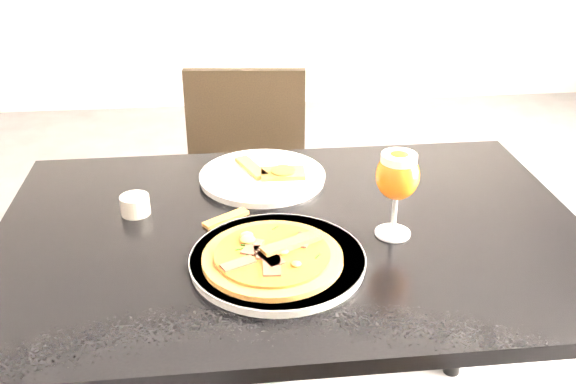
{
  "coord_description": "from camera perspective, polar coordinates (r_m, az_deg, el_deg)",
  "views": [
    {
      "loc": [
        -0.2,
        -1.04,
        1.41
      ],
      "look_at": [
        -0.08,
        0.09,
        0.83
      ],
      "focal_mm": 40.0,
      "sensor_mm": 36.0,
      "label": 1
    }
  ],
  "objects": [
    {
      "name": "loose_crust",
      "position": [
        1.34,
        -5.54,
        -2.35
      ],
      "size": [
        0.1,
        0.08,
        0.01
      ],
      "primitive_type": "cube",
      "rotation": [
        0.0,
        0.0,
        0.6
      ],
      "color": "#925723",
      "rests_on": "dining_table"
    },
    {
      "name": "dining_table",
      "position": [
        1.35,
        0.4,
        -6.5
      ],
      "size": [
        1.2,
        0.8,
        0.75
      ],
      "rotation": [
        0.0,
        0.0,
        0.0
      ],
      "color": "black",
      "rests_on": "ground"
    },
    {
      "name": "crust_scraps",
      "position": [
        1.5,
        -1.4,
        1.87
      ],
      "size": [
        0.16,
        0.14,
        0.01
      ],
      "rotation": [
        0.0,
        0.0,
        -0.75
      ],
      "color": "#925723",
      "rests_on": "plate_second"
    },
    {
      "name": "plate_second",
      "position": [
        1.5,
        -2.28,
        1.36
      ],
      "size": [
        0.38,
        0.38,
        0.02
      ],
      "primitive_type": "cylinder",
      "rotation": [
        0.0,
        0.0,
        -0.37
      ],
      "color": "silver",
      "rests_on": "dining_table"
    },
    {
      "name": "beer_glass",
      "position": [
        1.24,
        9.71,
        1.4
      ],
      "size": [
        0.09,
        0.09,
        0.18
      ],
      "color": "silver",
      "rests_on": "dining_table"
    },
    {
      "name": "chair_far",
      "position": [
        2.03,
        -3.79,
        -0.58
      ],
      "size": [
        0.43,
        0.43,
        0.85
      ],
      "rotation": [
        0.0,
        0.0,
        -0.1
      ],
      "color": "black",
      "rests_on": "ground"
    },
    {
      "name": "pizza",
      "position": [
        1.17,
        -1.35,
        -5.72
      ],
      "size": [
        0.26,
        0.26,
        0.03
      ],
      "rotation": [
        0.0,
        0.0,
        0.15
      ],
      "color": "#925723",
      "rests_on": "plate_main"
    },
    {
      "name": "plate_main",
      "position": [
        1.19,
        -0.93,
        -6.09
      ],
      "size": [
        0.36,
        0.36,
        0.02
      ],
      "primitive_type": "cylinder",
      "rotation": [
        0.0,
        0.0,
        -0.11
      ],
      "color": "silver",
      "rests_on": "dining_table"
    },
    {
      "name": "sauce_cup",
      "position": [
        1.39,
        -13.44,
        -1.05
      ],
      "size": [
        0.06,
        0.06,
        0.04
      ],
      "color": "#B6B2A4",
      "rests_on": "dining_table"
    }
  ]
}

